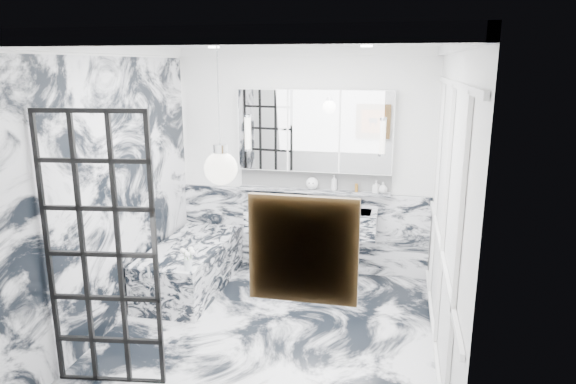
% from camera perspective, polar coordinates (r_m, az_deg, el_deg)
% --- Properties ---
extents(floor, '(3.60, 3.60, 0.00)m').
position_cam_1_polar(floor, '(5.26, -2.22, -15.68)').
color(floor, silver).
rests_on(floor, ground).
extents(ceiling, '(3.60, 3.60, 0.00)m').
position_cam_1_polar(ceiling, '(4.57, -2.56, 16.46)').
color(ceiling, white).
rests_on(ceiling, wall_back).
extents(wall_back, '(3.60, 0.00, 3.60)m').
position_cam_1_polar(wall_back, '(6.44, 1.71, 3.22)').
color(wall_back, white).
rests_on(wall_back, floor).
extents(wall_front, '(3.60, 0.00, 3.60)m').
position_cam_1_polar(wall_front, '(3.11, -10.96, -9.02)').
color(wall_front, white).
rests_on(wall_front, floor).
extents(wall_left, '(0.00, 3.60, 3.60)m').
position_cam_1_polar(wall_left, '(5.35, -19.18, 0.22)').
color(wall_left, white).
rests_on(wall_left, floor).
extents(wall_right, '(0.00, 3.60, 3.60)m').
position_cam_1_polar(wall_right, '(4.60, 17.30, -1.82)').
color(wall_right, white).
rests_on(wall_right, floor).
extents(marble_clad_back, '(3.18, 0.05, 1.05)m').
position_cam_1_polar(marble_clad_back, '(6.64, 1.61, -4.26)').
color(marble_clad_back, silver).
rests_on(marble_clad_back, floor).
extents(marble_clad_left, '(0.02, 3.56, 2.68)m').
position_cam_1_polar(marble_clad_left, '(5.36, -19.00, -0.41)').
color(marble_clad_left, silver).
rests_on(marble_clad_left, floor).
extents(panel_molding, '(0.03, 3.40, 2.30)m').
position_cam_1_polar(panel_molding, '(4.62, 16.96, -3.00)').
color(panel_molding, white).
rests_on(panel_molding, floor).
extents(soap_bottle_a, '(0.10, 0.10, 0.20)m').
position_cam_1_polar(soap_bottle_a, '(6.33, 5.14, 1.04)').
color(soap_bottle_a, '#8C5919').
rests_on(soap_bottle_a, ledge).
extents(soap_bottle_b, '(0.09, 0.09, 0.15)m').
position_cam_1_polar(soap_bottle_b, '(6.30, 9.77, 0.60)').
color(soap_bottle_b, '#4C4C51').
rests_on(soap_bottle_b, ledge).
extents(soap_bottle_c, '(0.14, 0.14, 0.14)m').
position_cam_1_polar(soap_bottle_c, '(6.30, 10.51, 0.50)').
color(soap_bottle_c, silver).
rests_on(soap_bottle_c, ledge).
extents(face_pot, '(0.16, 0.16, 0.16)m').
position_cam_1_polar(face_pot, '(6.38, 2.69, 0.95)').
color(face_pot, white).
rests_on(face_pot, ledge).
extents(amber_bottle, '(0.04, 0.04, 0.10)m').
position_cam_1_polar(amber_bottle, '(6.32, 7.61, 0.48)').
color(amber_bottle, '#8C5919').
rests_on(amber_bottle, ledge).
extents(flower_vase, '(0.08, 0.08, 0.12)m').
position_cam_1_polar(flower_vase, '(5.40, -11.03, -7.93)').
color(flower_vase, silver).
rests_on(flower_vase, bathtub).
extents(crittall_door, '(0.88, 0.16, 2.27)m').
position_cam_1_polar(crittall_door, '(4.37, -20.04, -6.52)').
color(crittall_door, black).
rests_on(crittall_door, floor).
extents(artwork, '(0.52, 0.05, 0.52)m').
position_cam_1_polar(artwork, '(2.88, 1.69, -6.42)').
color(artwork, '#C84F14').
rests_on(artwork, wall_front).
extents(pendant_light, '(0.23, 0.23, 0.23)m').
position_cam_1_polar(pendant_light, '(3.62, -7.47, 2.61)').
color(pendant_light, white).
rests_on(pendant_light, ceiling).
extents(trough_sink, '(1.60, 0.45, 0.30)m').
position_cam_1_polar(trough_sink, '(6.34, 2.58, -3.20)').
color(trough_sink, silver).
rests_on(trough_sink, wall_back).
extents(ledge, '(1.90, 0.14, 0.04)m').
position_cam_1_polar(ledge, '(6.41, 2.87, 0.13)').
color(ledge, silver).
rests_on(ledge, wall_back).
extents(subway_tile, '(1.90, 0.03, 0.23)m').
position_cam_1_polar(subway_tile, '(6.44, 2.98, 1.43)').
color(subway_tile, white).
rests_on(subway_tile, wall_back).
extents(mirror_cabinet, '(1.90, 0.16, 1.00)m').
position_cam_1_polar(mirror_cabinet, '(6.28, 2.96, 6.81)').
color(mirror_cabinet, white).
rests_on(mirror_cabinet, wall_back).
extents(sconce_left, '(0.07, 0.07, 0.40)m').
position_cam_1_polar(sconce_left, '(6.37, -4.52, 6.53)').
color(sconce_left, white).
rests_on(sconce_left, mirror_cabinet).
extents(sconce_right, '(0.07, 0.07, 0.40)m').
position_cam_1_polar(sconce_right, '(6.11, 10.46, 6.02)').
color(sconce_right, white).
rests_on(sconce_right, mirror_cabinet).
extents(bathtub, '(0.75, 1.65, 0.55)m').
position_cam_1_polar(bathtub, '(6.26, -10.71, -8.10)').
color(bathtub, silver).
rests_on(bathtub, floor).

